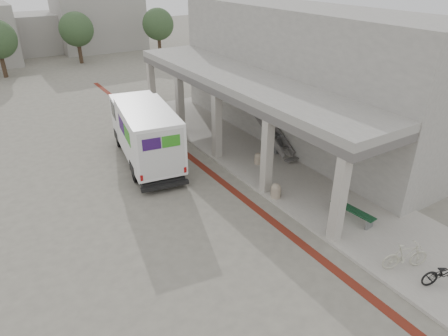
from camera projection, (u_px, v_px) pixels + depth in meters
ground at (231, 212)px, 16.02m from camera, size 120.00×120.00×0.00m
bike_lane_stripe at (225, 184)px, 17.99m from camera, size 0.35×40.00×0.01m
sidewalk at (305, 184)px, 17.89m from camera, size 4.40×28.00×0.12m
transit_building at (293, 79)px, 21.07m from camera, size 7.60×17.00×7.00m
distant_backdrop at (13, 31)px, 40.33m from camera, size 28.00×10.00×6.50m
tree_mid at (76, 29)px, 38.00m from camera, size 3.20×3.20×4.80m
tree_right at (158, 24)px, 41.05m from camera, size 3.20×3.20×4.80m
fedex_truck at (145, 132)px, 19.38m from camera, size 3.19×7.20×2.97m
bench at (352, 212)px, 15.23m from camera, size 0.58×1.89×0.44m
bollard_near at (276, 190)px, 16.66m from camera, size 0.42×0.42×0.64m
bollard_far at (258, 158)px, 19.48m from camera, size 0.37×0.37×0.56m
utility_cabinet at (276, 142)px, 20.61m from camera, size 0.47×0.62×1.02m
bicycle_black at (446, 272)px, 12.13m from camera, size 1.73×1.11×0.86m
bicycle_cream at (406, 256)px, 12.72m from camera, size 1.62×1.01×0.94m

